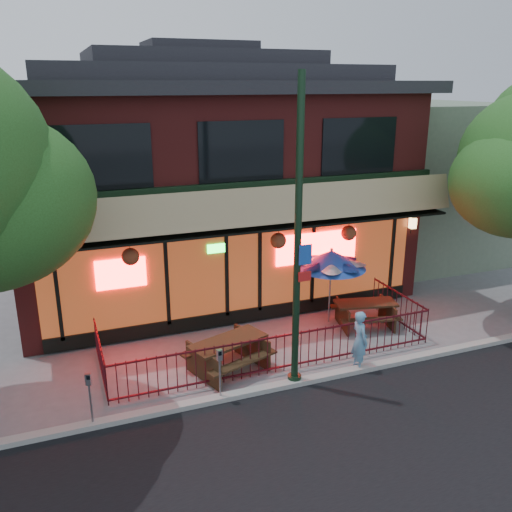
{
  "coord_description": "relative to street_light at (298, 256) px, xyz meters",
  "views": [
    {
      "loc": [
        -4.86,
        -10.57,
        6.74
      ],
      "look_at": [
        -0.05,
        2.0,
        2.42
      ],
      "focal_mm": 38.0,
      "sensor_mm": 36.0,
      "label": 1
    }
  ],
  "objects": [
    {
      "name": "picnic_table_left",
      "position": [
        -1.27,
        1.11,
        -2.61
      ],
      "size": [
        2.28,
        2.01,
        0.82
      ],
      "color": "#3B2715",
      "rests_on": "ground"
    },
    {
      "name": "curb",
      "position": [
        -0.0,
        -0.1,
        -3.09
      ],
      "size": [
        80.0,
        0.25,
        0.12
      ],
      "primitive_type": "cube",
      "color": "#999993",
      "rests_on": "ground"
    },
    {
      "name": "ground",
      "position": [
        -0.0,
        0.4,
        -3.15
      ],
      "size": [
        80.0,
        80.0,
        0.0
      ],
      "primitive_type": "plane",
      "color": "gray",
      "rests_on": "ground"
    },
    {
      "name": "street_light",
      "position": [
        0.0,
        0.0,
        0.0
      ],
      "size": [
        0.43,
        0.32,
        7.0
      ],
      "color": "black",
      "rests_on": "ground"
    },
    {
      "name": "patio_umbrella",
      "position": [
        2.38,
        2.75,
        -1.2
      ],
      "size": [
        2.0,
        2.0,
        2.28
      ],
      "color": "gray",
      "rests_on": "ground"
    },
    {
      "name": "restaurant_building",
      "position": [
        -0.0,
        7.51,
        0.98
      ],
      "size": [
        12.96,
        9.49,
        8.05
      ],
      "color": "maroon",
      "rests_on": "ground"
    },
    {
      "name": "neighbor_building",
      "position": [
        9.0,
        8.1,
        -0.15
      ],
      "size": [
        6.0,
        7.0,
        6.0
      ],
      "primitive_type": "cube",
      "color": "slate",
      "rests_on": "ground"
    },
    {
      "name": "parking_meter_near",
      "position": [
        -1.85,
        -0.08,
        -2.3
      ],
      "size": [
        0.12,
        0.1,
        1.25
      ],
      "color": "gray",
      "rests_on": "ground"
    },
    {
      "name": "patio_fence",
      "position": [
        -0.0,
        0.91,
        -2.52
      ],
      "size": [
        8.44,
        2.62,
        1.0
      ],
      "color": "#440E16",
      "rests_on": "ground"
    },
    {
      "name": "parking_meter_far",
      "position": [
        -4.59,
        -0.08,
        -2.31
      ],
      "size": [
        0.13,
        0.12,
        1.24
      ],
      "color": "gray",
      "rests_on": "ground"
    },
    {
      "name": "pedestrian",
      "position": [
        1.76,
        0.05,
        -2.39
      ],
      "size": [
        0.38,
        0.56,
        1.53
      ],
      "primitive_type": "imported",
      "rotation": [
        0.0,
        0.0,
        1.55
      ],
      "color": "#5F98BE",
      "rests_on": "ground"
    },
    {
      "name": "picnic_table_right",
      "position": [
        3.22,
        2.12,
        -2.66
      ],
      "size": [
        1.99,
        1.68,
        0.74
      ],
      "color": "#382313",
      "rests_on": "ground"
    }
  ]
}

